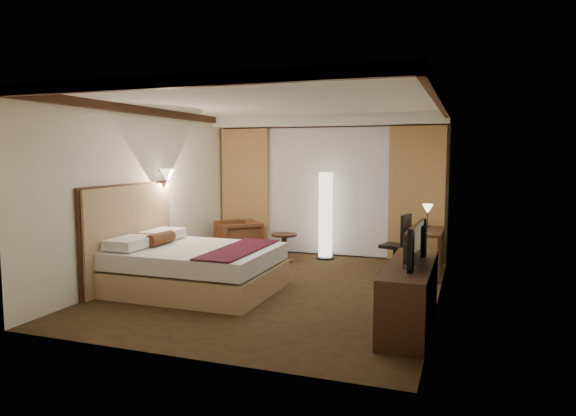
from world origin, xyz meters
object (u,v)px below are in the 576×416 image
(bed, at_px, (197,268))
(side_table, at_px, (284,248))
(office_chair, at_px, (395,244))
(television, at_px, (408,237))
(floor_lamp, at_px, (326,215))
(desk, at_px, (425,253))
(armchair, at_px, (238,237))
(dresser, at_px, (410,295))

(bed, height_order, side_table, bed)
(office_chair, bearing_deg, television, -65.05)
(television, bearing_deg, floor_lamp, 32.94)
(floor_lamp, height_order, desk, floor_lamp)
(desk, bearing_deg, television, -89.56)
(armchair, bearing_deg, office_chair, 41.53)
(armchair, relative_size, office_chair, 0.78)
(dresser, relative_size, television, 1.82)
(desk, bearing_deg, armchair, 175.36)
(desk, xyz_separation_m, television, (0.02, -2.61, 0.66))
(floor_lamp, height_order, dresser, floor_lamp)
(floor_lamp, height_order, office_chair, floor_lamp)
(bed, relative_size, side_table, 4.30)
(armchair, distance_m, desk, 3.48)
(bed, height_order, television, television)
(side_table, height_order, desk, desk)
(armchair, relative_size, dresser, 0.42)
(side_table, relative_size, office_chair, 0.52)
(armchair, bearing_deg, television, 8.13)
(armchair, relative_size, floor_lamp, 0.48)
(dresser, bearing_deg, bed, 169.78)
(armchair, distance_m, television, 4.58)
(armchair, relative_size, television, 0.76)
(bed, xyz_separation_m, television, (3.04, -0.55, 0.71))
(armchair, distance_m, dresser, 4.55)
(floor_lamp, bearing_deg, office_chair, -30.37)
(floor_lamp, relative_size, office_chair, 1.63)
(office_chair, xyz_separation_m, television, (0.49, -2.56, 0.53))
(side_table, relative_size, floor_lamp, 0.32)
(office_chair, bearing_deg, side_table, -174.26)
(dresser, xyz_separation_m, television, (-0.03, 0.00, 0.67))
(side_table, bearing_deg, office_chair, -8.32)
(side_table, distance_m, television, 3.90)
(side_table, height_order, floor_lamp, floor_lamp)
(armchair, xyz_separation_m, dresser, (3.52, -2.90, -0.03))
(bed, xyz_separation_m, desk, (3.02, 2.06, 0.05))
(desk, distance_m, television, 2.70)
(desk, height_order, office_chair, office_chair)
(floor_lamp, xyz_separation_m, television, (1.90, -3.39, 0.21))
(bed, distance_m, office_chair, 3.25)
(bed, bearing_deg, television, -10.31)
(floor_lamp, bearing_deg, side_table, -140.27)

